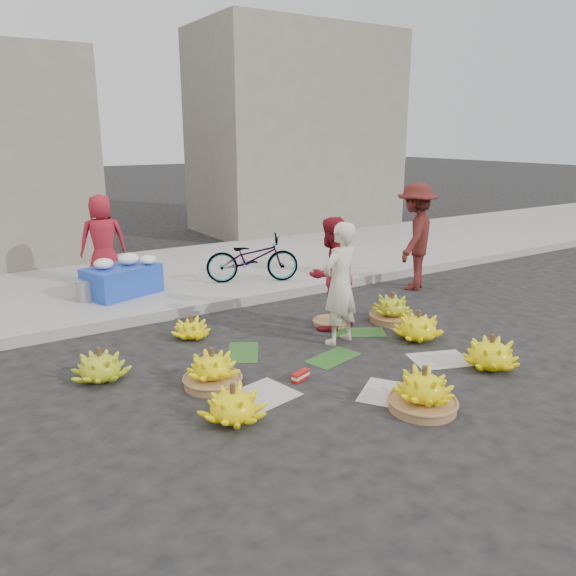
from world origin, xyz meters
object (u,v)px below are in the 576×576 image
flower_table (122,278)px  banana_bunch_4 (418,326)px  vendor_cream (340,284)px  bicycle (252,258)px  banana_bunch_0 (212,370)px

flower_table → banana_bunch_4: bearing=-72.7°
banana_bunch_4 → vendor_cream: bearing=153.2°
banana_bunch_4 → flower_table: bearing=126.4°
banana_bunch_4 → bicycle: 3.27m
banana_bunch_4 → bicycle: bicycle is taller
banana_bunch_0 → banana_bunch_4: size_ratio=0.96×
vendor_cream → flower_table: size_ratio=1.24×
banana_bunch_0 → banana_bunch_4: (2.74, -0.15, -0.00)m
flower_table → banana_bunch_0: bearing=-110.9°
flower_table → bicycle: size_ratio=0.80×
banana_bunch_0 → flower_table: 3.43m
vendor_cream → flower_table: bearing=-73.3°
banana_bunch_0 → bicycle: (2.15, 3.05, 0.34)m
banana_bunch_4 → bicycle: bearing=100.4°
banana_bunch_4 → flower_table: (-2.63, 3.57, 0.20)m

